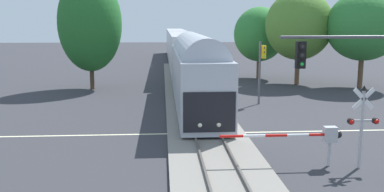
{
  "coord_description": "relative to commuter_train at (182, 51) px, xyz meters",
  "views": [
    {
      "loc": [
        -2.43,
        -24.02,
        6.37
      ],
      "look_at": [
        -0.69,
        1.1,
        2.0
      ],
      "focal_mm": 40.31,
      "sensor_mm": 36.0,
      "label": 1
    }
  ],
  "objects": [
    {
      "name": "traffic_signal_far_side",
      "position": [
        5.18,
        -20.77,
        0.54
      ],
      "size": [
        0.53,
        0.38,
        4.87
      ],
      "color": "#4C4C51",
      "rests_on": "ground"
    },
    {
      "name": "commuter_train",
      "position": [
        0.0,
        0.0,
        0.0
      ],
      "size": [
        3.04,
        67.07,
        5.16
      ],
      "color": "#B2B7C1",
      "rests_on": "railway_track"
    },
    {
      "name": "crossing_signal_mast",
      "position": [
        6.15,
        -35.76,
        -0.48
      ],
      "size": [
        1.36,
        0.44,
        3.69
      ],
      "color": "#B2B2B7",
      "rests_on": "ground"
    },
    {
      "name": "elm_centre_background",
      "position": [
        8.42,
        -5.5,
        2.22
      ],
      "size": [
        5.72,
        5.72,
        7.99
      ],
      "color": "brown",
      "rests_on": "ground"
    },
    {
      "name": "oak_far_right",
      "position": [
        11.32,
        -10.35,
        3.25
      ],
      "size": [
        6.71,
        6.71,
        9.47
      ],
      "color": "brown",
      "rests_on": "ground"
    },
    {
      "name": "railway_track",
      "position": [
        -0.0,
        -29.29,
        -2.64
      ],
      "size": [
        4.4,
        80.0,
        0.32
      ],
      "color": "gray",
      "rests_on": "ground"
    },
    {
      "name": "ground_plane",
      "position": [
        -0.0,
        -29.29,
        -2.73
      ],
      "size": [
        220.0,
        220.0,
        0.0
      ],
      "primitive_type": "plane",
      "color": "#333338"
    },
    {
      "name": "crossing_gate_near",
      "position": [
        4.36,
        -35.36,
        -1.35
      ],
      "size": [
        5.45,
        0.4,
        1.8
      ],
      "color": "#B7B7BC",
      "rests_on": "ground"
    },
    {
      "name": "road_centre_stripe",
      "position": [
        -0.0,
        -29.29,
        -2.73
      ],
      "size": [
        44.0,
        0.2,
        0.01
      ],
      "color": "beige",
      "rests_on": "ground"
    },
    {
      "name": "traffic_signal_near_right",
      "position": [
        5.58,
        -37.76,
        1.87
      ],
      "size": [
        5.64,
        0.38,
        6.05
      ],
      "color": "#4C4C51",
      "rests_on": "ground"
    },
    {
      "name": "oak_behind_train",
      "position": [
        -9.1,
        -12.27,
        3.46
      ],
      "size": [
        5.88,
        5.88,
        10.67
      ],
      "color": "#4C3828",
      "rests_on": "ground"
    },
    {
      "name": "maple_right_background",
      "position": [
        16.64,
        -13.23,
        3.2
      ],
      "size": [
        6.97,
        6.97,
        9.23
      ],
      "color": "brown",
      "rests_on": "ground"
    }
  ]
}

